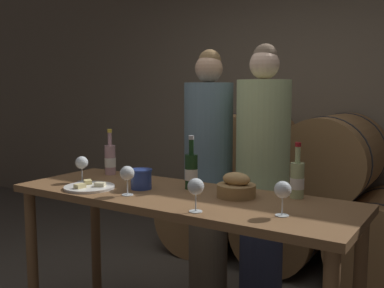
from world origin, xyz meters
The scene contains 15 objects.
stone_wall_back centered at (0.00, 2.22, 1.60)m, with size 10.00×0.12×3.20m.
barrel_stack centered at (0.00, 1.65, 0.57)m, with size 2.17×0.90×1.27m.
tasting_table centered at (0.00, 0.00, 0.79)m, with size 1.86×0.65×0.92m.
person_left centered at (-0.22, 0.69, 0.88)m, with size 0.33×0.33×1.72m.
person_right centered at (0.18, 0.69, 0.89)m, with size 0.34×0.34×1.74m.
wine_bottle_red centered at (-0.01, 0.14, 1.02)m, with size 0.07×0.07×0.30m.
wine_bottle_white centered at (0.55, 0.24, 1.01)m, with size 0.07×0.07×0.28m.
wine_bottle_rose centered at (-0.68, 0.21, 1.01)m, with size 0.07×0.07×0.29m.
blue_crock centered at (-0.24, -0.01, 0.98)m, with size 0.12×0.12×0.11m.
bread_basket centered at (0.29, 0.10, 0.96)m, with size 0.20×0.20×0.13m.
cheese_plate centered at (-0.49, -0.16, 0.92)m, with size 0.28×0.28×0.04m.
wine_glass_far_left centered at (-0.65, -0.06, 1.03)m, with size 0.08×0.08×0.15m.
wine_glass_left centered at (-0.21, -0.17, 1.03)m, with size 0.08×0.08×0.15m.
wine_glass_center centered at (0.26, -0.25, 1.03)m, with size 0.08×0.08×0.15m.
wine_glass_right centered at (0.61, -0.10, 1.03)m, with size 0.08×0.08×0.15m.
Camera 1 is at (1.29, -1.91, 1.46)m, focal length 42.00 mm.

